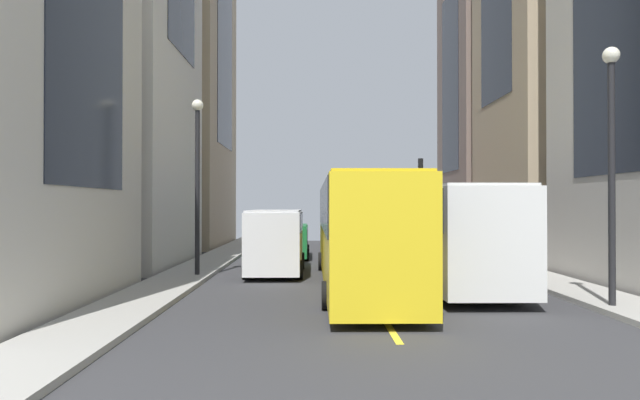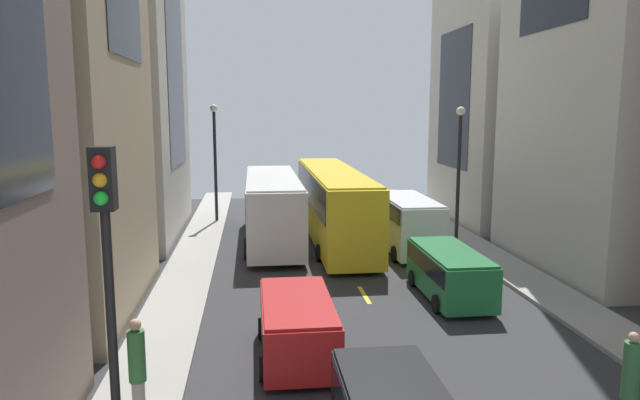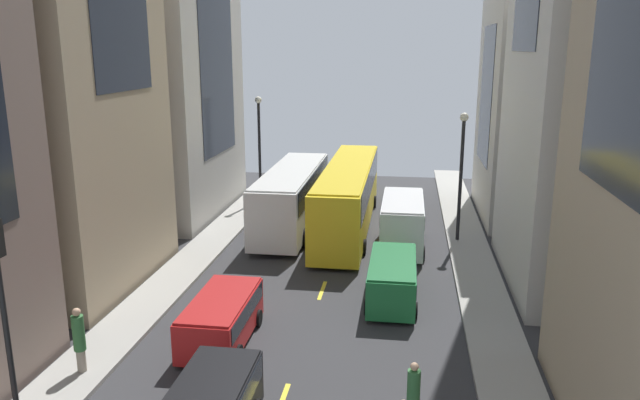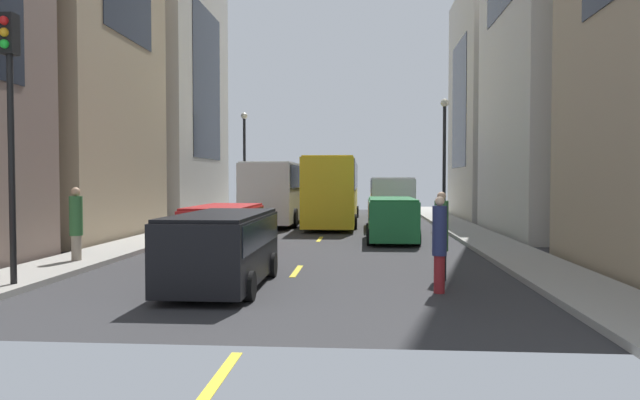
# 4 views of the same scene
# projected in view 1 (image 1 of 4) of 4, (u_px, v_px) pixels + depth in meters

# --- Properties ---
(ground_plane) EXTENTS (39.29, 39.29, 0.00)m
(ground_plane) POSITION_uv_depth(u_px,v_px,m) (352.00, 268.00, 24.83)
(ground_plane) COLOR #333335
(sidewalk_west) EXTENTS (2.03, 44.00, 0.15)m
(sidewalk_west) POSITION_uv_depth(u_px,v_px,m) (503.00, 267.00, 24.91)
(sidewalk_west) COLOR #9E9B93
(sidewalk_west) RESTS_ON ground
(sidewalk_east) EXTENTS (2.03, 44.00, 0.15)m
(sidewalk_east) POSITION_uv_depth(u_px,v_px,m) (201.00, 267.00, 24.74)
(sidewalk_east) COLOR #9E9B93
(sidewalk_east) RESTS_ON ground
(lane_stripe_0) EXTENTS (0.16, 2.00, 0.01)m
(lane_stripe_0) POSITION_uv_depth(u_px,v_px,m) (334.00, 239.00, 45.82)
(lane_stripe_0) COLOR yellow
(lane_stripe_0) RESTS_ON ground
(lane_stripe_1) EXTENTS (0.16, 2.00, 0.01)m
(lane_stripe_1) POSITION_uv_depth(u_px,v_px,m) (339.00, 247.00, 37.42)
(lane_stripe_1) COLOR yellow
(lane_stripe_1) RESTS_ON ground
(lane_stripe_2) EXTENTS (0.16, 2.00, 0.01)m
(lane_stripe_2) POSITION_uv_depth(u_px,v_px,m) (347.00, 259.00, 29.03)
(lane_stripe_2) COLOR yellow
(lane_stripe_2) RESTS_ON ground
(lane_stripe_3) EXTENTS (0.16, 2.00, 0.01)m
(lane_stripe_3) POSITION_uv_depth(u_px,v_px,m) (360.00, 281.00, 20.63)
(lane_stripe_3) COLOR yellow
(lane_stripe_3) RESTS_ON ground
(lane_stripe_4) EXTENTS (0.16, 2.00, 0.01)m
(lane_stripe_4) POSITION_uv_depth(u_px,v_px,m) (393.00, 333.00, 12.23)
(lane_stripe_4) COLOR yellow
(lane_stripe_4) RESTS_ON ground
(building_west_0) EXTENTS (7.52, 8.27, 22.77)m
(building_west_0) POSITION_uv_depth(u_px,v_px,m) (503.00, 82.00, 39.55)
(building_west_0) COLOR #7A665B
(building_west_0) RESTS_ON ground
(building_east_0) EXTENTS (7.30, 11.55, 30.34)m
(building_east_0) POSITION_uv_depth(u_px,v_px,m) (173.00, 27.00, 39.41)
(building_east_0) COLOR tan
(building_east_0) RESTS_ON ground
(city_bus_white) EXTENTS (2.80, 11.24, 3.35)m
(city_bus_white) POSITION_uv_depth(u_px,v_px,m) (446.00, 227.00, 20.08)
(city_bus_white) COLOR silver
(city_bus_white) RESTS_ON ground
(streetcar_yellow) EXTENTS (2.70, 14.71, 3.59)m
(streetcar_yellow) POSITION_uv_depth(u_px,v_px,m) (359.00, 224.00, 19.59)
(streetcar_yellow) COLOR yellow
(streetcar_yellow) RESTS_ON ground
(delivery_van_white) EXTENTS (2.25, 5.56, 2.58)m
(delivery_van_white) POSITION_uv_depth(u_px,v_px,m) (276.00, 236.00, 22.90)
(delivery_van_white) COLOR white
(delivery_van_white) RESTS_ON ground
(car_red_0) EXTENTS (2.09, 4.38, 1.62)m
(car_red_0) POSITION_uv_depth(u_px,v_px,m) (388.00, 235.00, 34.07)
(car_red_0) COLOR red
(car_red_0) RESTS_ON ground
(car_green_1) EXTENTS (2.01, 4.75, 1.74)m
(car_green_1) POSITION_uv_depth(u_px,v_px,m) (290.00, 239.00, 29.65)
(car_green_1) COLOR #1E7238
(car_green_1) RESTS_ON ground
(car_black_2) EXTENTS (2.02, 4.74, 1.71)m
(car_black_2) POSITION_uv_depth(u_px,v_px,m) (358.00, 230.00, 39.87)
(car_black_2) COLOR black
(car_black_2) RESTS_ON ground
(pedestrian_waiting_curb) EXTENTS (0.37, 0.37, 2.11)m
(pedestrian_waiting_curb) POSITION_uv_depth(u_px,v_px,m) (439.00, 228.00, 36.92)
(pedestrian_waiting_curb) COLOR gray
(pedestrian_waiting_curb) RESTS_ON ground
(pedestrian_crossing_near) EXTENTS (0.34, 0.34, 2.18)m
(pedestrian_crossing_near) POSITION_uv_depth(u_px,v_px,m) (284.00, 229.00, 38.51)
(pedestrian_crossing_near) COLOR black
(pedestrian_crossing_near) RESTS_ON ground
(pedestrian_walking_far) EXTENTS (0.32, 0.32, 2.12)m
(pedestrian_walking_far) POSITION_uv_depth(u_px,v_px,m) (288.00, 228.00, 40.14)
(pedestrian_walking_far) COLOR maroon
(pedestrian_walking_far) RESTS_ON ground
(pedestrian_crossing_mid) EXTENTS (0.29, 0.29, 2.24)m
(pedestrian_crossing_mid) POSITION_uv_depth(u_px,v_px,m) (417.00, 224.00, 41.73)
(pedestrian_crossing_mid) COLOR gray
(pedestrian_crossing_mid) RESTS_ON ground
(traffic_light_near_corner) EXTENTS (0.32, 0.44, 5.99)m
(traffic_light_near_corner) POSITION_uv_depth(u_px,v_px,m) (421.00, 184.00, 40.70)
(traffic_light_near_corner) COLOR black
(traffic_light_near_corner) RESTS_ON ground
(streetlamp_near) EXTENTS (0.44, 0.44, 6.78)m
(streetlamp_near) POSITION_uv_depth(u_px,v_px,m) (612.00, 146.00, 14.87)
(streetlamp_near) COLOR black
(streetlamp_near) RESTS_ON ground
(streetlamp_far) EXTENTS (0.44, 0.44, 6.64)m
(streetlamp_far) POSITION_uv_depth(u_px,v_px,m) (197.00, 166.00, 21.49)
(streetlamp_far) COLOR black
(streetlamp_far) RESTS_ON ground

